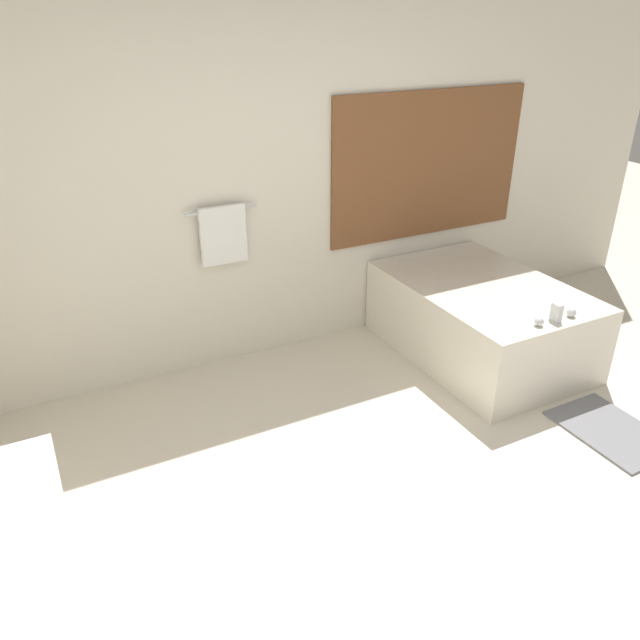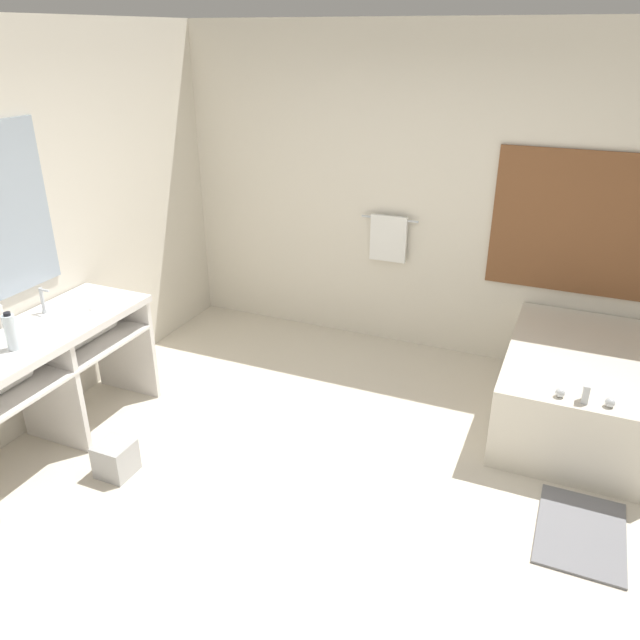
# 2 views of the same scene
# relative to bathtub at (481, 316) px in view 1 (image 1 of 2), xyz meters

# --- Properties ---
(ground_plane) EXTENTS (16.00, 16.00, 0.00)m
(ground_plane) POSITION_rel_bathtub_xyz_m (-1.39, -1.42, -0.31)
(ground_plane) COLOR beige
(ground_plane) RESTS_ON ground
(wall_back_with_blinds) EXTENTS (7.40, 0.13, 2.70)m
(wall_back_with_blinds) POSITION_rel_bathtub_xyz_m (-1.34, 0.81, 1.03)
(wall_back_with_blinds) COLOR silver
(wall_back_with_blinds) RESTS_ON ground_plane
(bathtub) EXTENTS (1.04, 1.53, 0.69)m
(bathtub) POSITION_rel_bathtub_xyz_m (0.00, 0.00, 0.00)
(bathtub) COLOR silver
(bathtub) RESTS_ON ground_plane
(bath_mat) EXTENTS (0.48, 0.68, 0.02)m
(bath_mat) POSITION_rel_bathtub_xyz_m (0.10, -1.16, -0.30)
(bath_mat) COLOR slate
(bath_mat) RESTS_ON ground_plane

